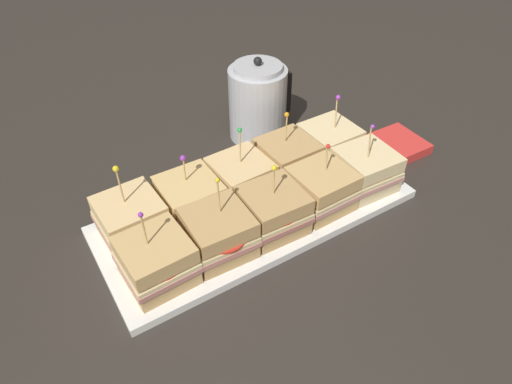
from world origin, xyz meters
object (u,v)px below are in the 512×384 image
serving_platter (256,212)px  sandwich_back_far_right (329,143)px  kettle_steel (258,102)px  sandwich_back_right (287,159)px  sandwich_back_far_left (131,220)px  sandwich_front_far_left (157,261)px  sandwich_back_left (190,198)px  sandwich_front_left (219,233)px  sandwich_back_center (241,178)px  sandwich_front_right (321,189)px  sandwich_front_center (274,210)px  sandwich_front_far_right (365,170)px  napkin_stack (396,145)px

serving_platter → sandwich_back_far_right: bearing=14.4°
kettle_steel → serving_platter: bearing=-123.1°
sandwich_back_right → sandwich_back_far_left: bearing=179.9°
sandwich_front_far_left → sandwich_back_far_left: sandwich_back_far_left is taller
sandwich_front_far_left → sandwich_back_left: sandwich_front_far_left is taller
sandwich_front_left → sandwich_back_center: (0.12, 0.12, -0.00)m
sandwich_back_far_left → kettle_steel: 0.45m
sandwich_front_left → sandwich_front_right: 0.24m
sandwich_front_center → sandwich_back_far_right: 0.27m
sandwich_front_right → sandwich_back_right: size_ratio=0.93×
sandwich_back_right → sandwich_front_far_right: bearing=-45.4°
sandwich_front_far_left → sandwich_back_center: bearing=26.5°
sandwich_front_far_left → sandwich_back_right: (0.36, 0.12, 0.00)m
sandwich_back_center → sandwich_back_right: sandwich_back_center is taller
sandwich_front_far_left → sandwich_back_left: bearing=44.5°
sandwich_front_far_right → napkin_stack: size_ratio=1.29×
sandwich_front_center → napkin_stack: bearing=10.5°
sandwich_back_far_left → kettle_steel: bearing=25.6°
sandwich_back_right → sandwich_back_far_right: sandwich_back_far_right is taller
serving_platter → napkin_stack: bearing=2.2°
sandwich_front_right → sandwich_back_right: sandwich_back_right is taller
sandwich_front_far_left → sandwich_back_center: 0.27m
serving_platter → kettle_steel: bearing=56.9°
sandwich_front_left → sandwich_front_far_right: (0.36, -0.00, -0.00)m
sandwich_back_left → napkin_stack: size_ratio=1.13×
sandwich_front_far_right → kettle_steel: bearing=102.9°
sandwich_back_center → napkin_stack: (0.42, -0.04, -0.05)m
sandwich_front_right → kettle_steel: (0.05, 0.31, 0.03)m
sandwich_front_center → sandwich_back_far_right: sandwich_back_far_right is taller
sandwich_front_center → sandwich_back_left: sandwich_front_center is taller
serving_platter → sandwich_front_left: size_ratio=4.00×
sandwich_back_center → kettle_steel: size_ratio=0.78×
sandwich_back_far_right → sandwich_back_far_left: bearing=-179.8°
sandwich_front_far_left → sandwich_front_far_right: size_ratio=0.96×
sandwich_back_right → kettle_steel: (0.05, 0.19, 0.03)m
sandwich_back_far_right → napkin_stack: 0.19m
sandwich_front_center → sandwich_back_center: sandwich_back_center is taller
serving_platter → sandwich_front_right: bearing=-27.0°
sandwich_front_center → sandwich_back_far_right: size_ratio=0.93×
serving_platter → sandwich_back_far_right: (0.24, 0.06, 0.05)m
sandwich_front_far_right → sandwich_back_right: sandwich_front_far_right is taller
sandwich_front_far_left → sandwich_front_center: size_ratio=1.03×
sandwich_back_center → sandwich_front_center: bearing=-89.5°
napkin_stack → serving_platter: bearing=-177.8°
sandwich_back_right → sandwich_front_right: bearing=-89.8°
sandwich_front_center → napkin_stack: sandwich_front_center is taller
napkin_stack → sandwich_front_center: bearing=-169.5°
kettle_steel → sandwich_front_left: bearing=-132.1°
sandwich_front_center → sandwich_back_far_left: sandwich_back_far_left is taller
sandwich_back_far_left → napkin_stack: bearing=-3.8°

